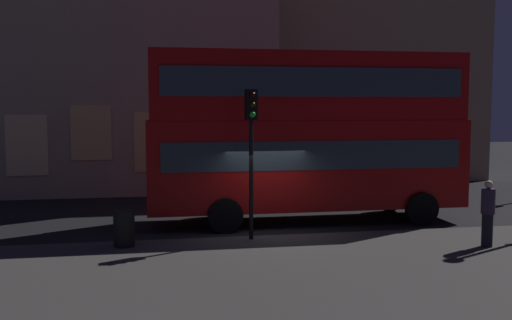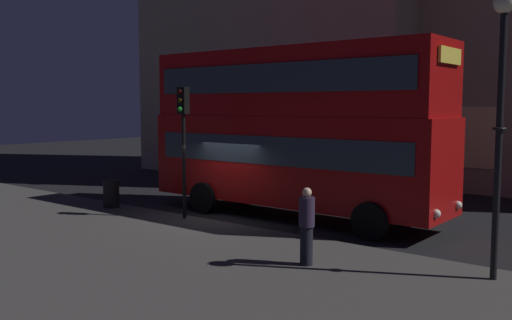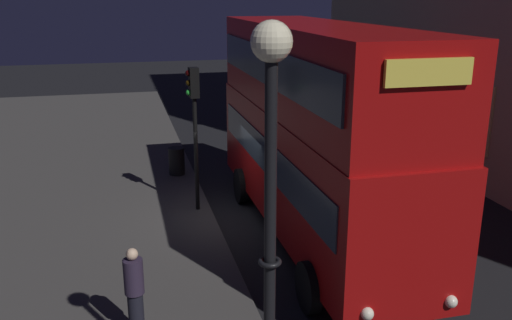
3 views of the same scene
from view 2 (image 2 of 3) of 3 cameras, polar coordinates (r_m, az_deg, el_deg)
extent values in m
plane|color=black|center=(18.73, -3.56, -6.04)|extent=(80.00, 80.00, 0.00)
cube|color=#423F3D|center=(15.19, -17.91, -8.83)|extent=(44.00, 9.89, 0.12)
cube|color=tan|center=(32.27, 3.77, 15.42)|extent=(16.04, 8.43, 18.59)
cube|color=#F2D18C|center=(31.97, -8.31, 3.50)|extent=(1.64, 0.06, 2.46)
cube|color=#F9E09E|center=(30.16, -4.97, 2.68)|extent=(1.64, 0.06, 2.50)
cube|color=#E5C67F|center=(28.43, -1.22, 3.53)|extent=(1.64, 0.06, 2.29)
cube|color=#E5C67F|center=(26.88, 2.99, 2.51)|extent=(1.64, 0.06, 2.55)
cube|color=#E5C67F|center=(25.47, 7.69, 2.50)|extent=(1.64, 0.06, 2.27)
cube|color=#F9E09E|center=(26.42, 14.74, 2.69)|extent=(1.95, 0.06, 1.93)
cube|color=#F9E09E|center=(25.34, 21.04, 2.14)|extent=(1.95, 0.06, 2.57)
cube|color=#9E0C0C|center=(18.82, 3.73, 0.10)|extent=(10.45, 2.57, 2.87)
cube|color=#9E0C0C|center=(18.75, 3.78, 7.81)|extent=(10.24, 2.52, 2.18)
cube|color=#2D3842|center=(18.79, 3.74, 1.19)|extent=(9.61, 2.63, 0.90)
cube|color=#2D3842|center=(18.76, 3.78, 8.14)|extent=(9.61, 2.63, 0.90)
cube|color=#F2D84C|center=(16.39, 19.02, 9.94)|extent=(0.08, 1.54, 0.44)
sphere|color=white|center=(17.34, 19.74, -4.31)|extent=(0.24, 0.24, 0.24)
sphere|color=white|center=(15.79, 17.76, -5.19)|extent=(0.24, 0.24, 0.24)
cylinder|color=black|center=(18.45, 15.23, -4.69)|extent=(1.09, 0.24, 1.09)
cylinder|color=black|center=(16.09, 11.42, -6.11)|extent=(1.09, 0.24, 1.09)
cylinder|color=black|center=(21.77, -0.49, -2.95)|extent=(1.09, 0.24, 1.09)
cylinder|color=black|center=(19.81, -5.37, -3.83)|extent=(1.09, 0.24, 1.09)
cylinder|color=black|center=(18.24, -7.29, -0.65)|extent=(0.12, 0.12, 3.37)
cube|color=black|center=(18.13, -7.38, 5.99)|extent=(0.34, 0.28, 0.85)
sphere|color=black|center=(18.03, -7.70, 6.84)|extent=(0.17, 0.17, 0.17)
sphere|color=black|center=(18.02, -7.69, 5.98)|extent=(0.17, 0.17, 0.17)
sphere|color=green|center=(18.02, -7.68, 5.13)|extent=(0.17, 0.17, 0.17)
cylinder|color=black|center=(12.61, 23.31, 1.04)|extent=(0.14, 0.14, 5.50)
torus|color=black|center=(12.59, 23.39, 2.92)|extent=(0.28, 0.28, 0.06)
sphere|color=#F9EFC6|center=(12.75, 23.84, 14.39)|extent=(0.45, 0.45, 0.45)
cylinder|color=black|center=(13.07, 5.12, -8.62)|extent=(0.29, 0.29, 0.90)
cylinder|color=#2D2338|center=(12.90, 5.15, -5.24)|extent=(0.36, 0.36, 0.67)
sphere|color=beige|center=(12.82, 5.17, -3.28)|extent=(0.22, 0.22, 0.22)
cylinder|color=black|center=(20.90, -14.43, -3.31)|extent=(0.57, 0.57, 0.97)
camera|label=1|loc=(16.26, -64.35, 2.88)|focal=41.47mm
camera|label=3|loc=(11.11, 52.21, 16.64)|focal=38.74mm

